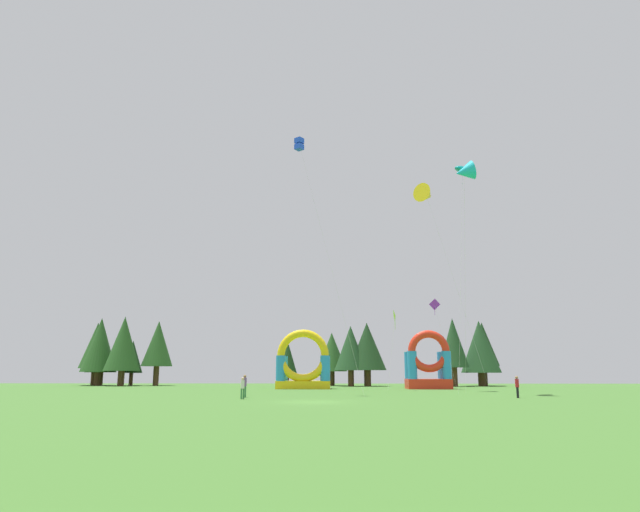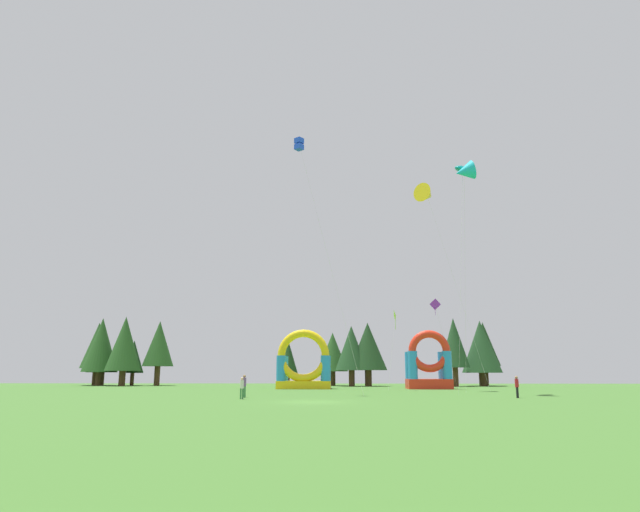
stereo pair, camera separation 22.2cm
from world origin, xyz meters
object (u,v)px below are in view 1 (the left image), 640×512
at_px(person_left_edge, 245,384).
at_px(person_far_side, 517,385).
at_px(inflatable_blue_arch, 303,368).
at_px(kite_cyan_delta, 464,172).
at_px(kite_lime_diamond, 396,317).
at_px(kite_teal_parafoil, 463,170).
at_px(person_midfield, 243,386).
at_px(kite_blue_box, 299,145).
at_px(kite_yellow_delta, 426,195).
at_px(kite_purple_diamond, 434,305).
at_px(inflatable_red_slide, 428,367).

height_order(person_left_edge, person_far_side, person_left_edge).
bearing_deg(inflatable_blue_arch, kite_cyan_delta, -44.52).
distance_m(kite_lime_diamond, kite_teal_parafoil, 17.70).
bearing_deg(person_left_edge, person_far_side, 27.22).
bearing_deg(person_midfield, kite_lime_diamond, 43.65).
relative_size(kite_teal_parafoil, inflatable_blue_arch, 3.25).
height_order(kite_blue_box, kite_teal_parafoil, kite_blue_box).
relative_size(kite_cyan_delta, person_far_side, 13.26).
bearing_deg(kite_blue_box, kite_yellow_delta, 38.68).
bearing_deg(kite_cyan_delta, kite_blue_box, -178.83).
height_order(kite_yellow_delta, inflatable_blue_arch, kite_yellow_delta).
xyz_separation_m(kite_purple_diamond, person_midfield, (-18.50, -24.92, -8.78)).
bearing_deg(kite_purple_diamond, kite_cyan_delta, -87.82).
height_order(kite_teal_parafoil, person_left_edge, kite_teal_parafoil).
relative_size(kite_purple_diamond, kite_cyan_delta, 0.47).
bearing_deg(kite_lime_diamond, kite_purple_diamond, 39.39).
distance_m(kite_lime_diamond, person_midfield, 25.68).
height_order(kite_cyan_delta, inflatable_blue_arch, kite_cyan_delta).
relative_size(kite_blue_box, kite_teal_parafoil, 1.09).
bearing_deg(person_left_edge, kite_cyan_delta, 46.06).
bearing_deg(kite_blue_box, inflatable_blue_arch, 91.69).
bearing_deg(person_midfield, kite_purple_diamond, 39.94).
bearing_deg(person_far_side, kite_purple_diamond, 48.13).
bearing_deg(person_far_side, kite_yellow_delta, 53.71).
bearing_deg(kite_yellow_delta, kite_lime_diamond, 167.96).
bearing_deg(person_left_edge, kite_yellow_delta, 72.19).
bearing_deg(inflatable_red_slide, kite_lime_diamond, -131.90).
bearing_deg(inflatable_blue_arch, person_midfield, -96.57).
xyz_separation_m(person_midfield, inflatable_blue_arch, (2.89, 25.08, 1.49)).
xyz_separation_m(kite_teal_parafoil, person_left_edge, (-19.67, -8.25, -20.44)).
bearing_deg(kite_lime_diamond, inflatable_blue_arch, 157.56).
relative_size(kite_blue_box, kite_cyan_delta, 1.11).
bearing_deg(kite_cyan_delta, kite_teal_parafoil, 81.13).
bearing_deg(kite_cyan_delta, inflatable_blue_arch, 135.48).
xyz_separation_m(inflatable_blue_arch, inflatable_red_slide, (14.65, 0.26, 0.03)).
relative_size(kite_purple_diamond, person_midfield, 6.60).
bearing_deg(inflatable_blue_arch, kite_blue_box, -88.31).
bearing_deg(inflatable_red_slide, kite_cyan_delta, -84.51).
relative_size(kite_yellow_delta, person_left_edge, 13.39).
height_order(person_midfield, inflatable_red_slide, inflatable_red_slide).
relative_size(kite_blue_box, inflatable_red_slide, 3.58).
relative_size(kite_lime_diamond, inflatable_blue_arch, 1.25).
xyz_separation_m(kite_cyan_delta, person_far_side, (1.47, -6.61, -19.60)).
distance_m(kite_blue_box, kite_purple_diamond, 25.99).
bearing_deg(kite_teal_parafoil, kite_purple_diamond, 93.62).
height_order(kite_blue_box, kite_yellow_delta, kite_blue_box).
distance_m(person_left_edge, inflatable_red_slide, 28.85).
xyz_separation_m(kite_yellow_delta, person_left_edge, (-17.52, -17.21, -20.83)).
xyz_separation_m(kite_teal_parafoil, inflatable_blue_arch, (-16.49, 14.12, -19.05)).
bearing_deg(kite_yellow_delta, kite_purple_diamond, 75.78).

